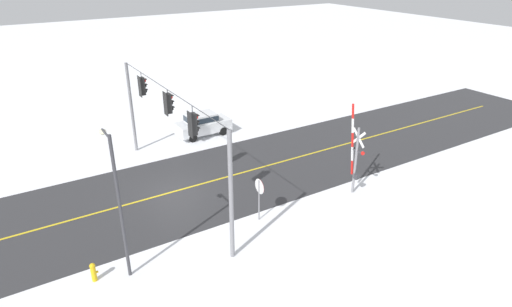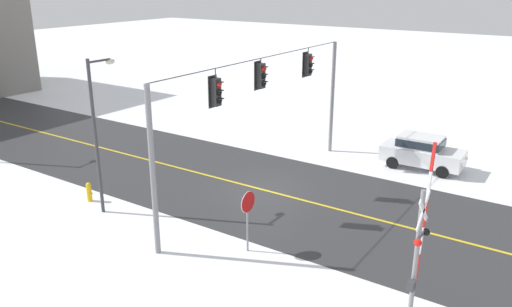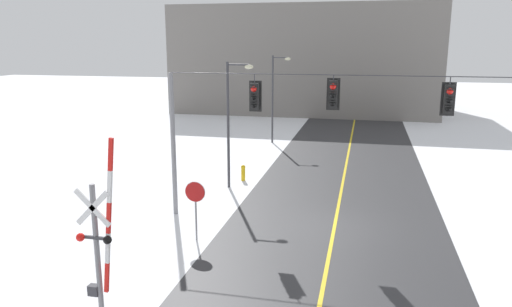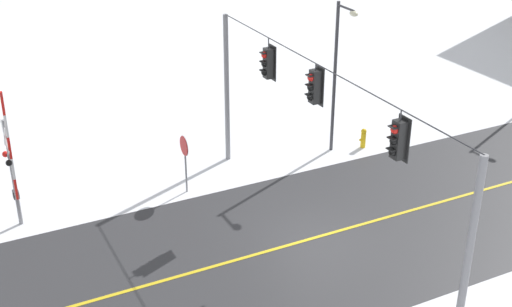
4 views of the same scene
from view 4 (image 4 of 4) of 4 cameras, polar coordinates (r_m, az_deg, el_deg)
ground_plane at (r=24.04m, az=4.71°, el=-6.97°), size 160.00×160.00×0.00m
road_asphalt at (r=27.27m, az=15.61°, el=-3.68°), size 9.00×80.00×0.01m
lane_centre_line at (r=27.27m, az=15.61°, el=-3.67°), size 0.14×72.00×0.01m
signal_span at (r=21.99m, az=5.15°, el=2.38°), size 14.20×0.47×6.22m
stop_sign at (r=26.20m, az=-5.90°, el=0.16°), size 0.80×0.09×2.35m
railroad_crossing at (r=25.03m, az=-19.49°, el=-0.92°), size 1.16×0.31×5.20m
streetlamp_near at (r=28.79m, az=6.77°, el=7.23°), size 1.39×0.28×6.50m
fire_hydrant at (r=30.62m, az=8.82°, el=1.31°), size 0.24×0.31×0.88m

